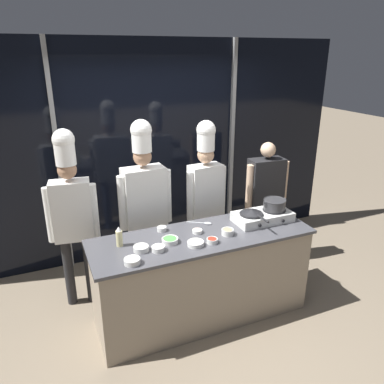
# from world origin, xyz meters

# --- Properties ---
(ground_plane) EXTENTS (24.00, 24.00, 0.00)m
(ground_plane) POSITION_xyz_m (0.00, 0.00, 0.00)
(ground_plane) COLOR #7F705B
(window_wall_back) EXTENTS (5.26, 0.09, 2.70)m
(window_wall_back) POSITION_xyz_m (0.00, 1.55, 1.35)
(window_wall_back) COLOR black
(window_wall_back) RESTS_ON ground_plane
(demo_counter) EXTENTS (2.13, 0.70, 0.91)m
(demo_counter) POSITION_xyz_m (0.00, 0.00, 0.45)
(demo_counter) COLOR gray
(demo_counter) RESTS_ON ground_plane
(portable_stove) EXTENTS (0.59, 0.32, 0.11)m
(portable_stove) POSITION_xyz_m (0.70, 0.05, 0.96)
(portable_stove) COLOR silver
(portable_stove) RESTS_ON demo_counter
(frying_pan) EXTENTS (0.24, 0.42, 0.04)m
(frying_pan) POSITION_xyz_m (0.56, 0.04, 1.03)
(frying_pan) COLOR #232326
(frying_pan) RESTS_ON portable_stove
(stock_pot) EXTENTS (0.25, 0.23, 0.11)m
(stock_pot) POSITION_xyz_m (0.83, 0.05, 1.07)
(stock_pot) COLOR #333335
(stock_pot) RESTS_ON portable_stove
(squeeze_bottle_oil) EXTENTS (0.06, 0.06, 0.19)m
(squeeze_bottle_oil) POSITION_xyz_m (-0.76, 0.10, 0.99)
(squeeze_bottle_oil) COLOR beige
(squeeze_bottle_oil) RESTS_ON demo_counter
(prep_bowl_scallions) EXTENTS (0.15, 0.15, 0.05)m
(prep_bowl_scallions) POSITION_xyz_m (-0.33, -0.02, 0.93)
(prep_bowl_scallions) COLOR white
(prep_bowl_scallions) RESTS_ON demo_counter
(prep_bowl_shrimp) EXTENTS (0.10, 0.10, 0.03)m
(prep_bowl_shrimp) POSITION_xyz_m (-0.02, 0.06, 0.93)
(prep_bowl_shrimp) COLOR white
(prep_bowl_shrimp) RESTS_ON demo_counter
(prep_bowl_mushrooms) EXTENTS (0.12, 0.12, 0.06)m
(prep_bowl_mushrooms) POSITION_xyz_m (0.22, -0.08, 0.94)
(prep_bowl_mushrooms) COLOR white
(prep_bowl_mushrooms) RESTS_ON demo_counter
(prep_bowl_garlic) EXTENTS (0.14, 0.14, 0.05)m
(prep_bowl_garlic) POSITION_xyz_m (-0.74, -0.24, 0.93)
(prep_bowl_garlic) COLOR white
(prep_bowl_garlic) RESTS_ON demo_counter
(prep_bowl_noodles) EXTENTS (0.15, 0.15, 0.04)m
(prep_bowl_noodles) POSITION_xyz_m (-0.14, -0.16, 0.93)
(prep_bowl_noodles) COLOR white
(prep_bowl_noodles) RESTS_ON demo_counter
(prep_bowl_chili_flakes) EXTENTS (0.10, 0.10, 0.04)m
(prep_bowl_chili_flakes) POSITION_xyz_m (0.02, -0.17, 0.93)
(prep_bowl_chili_flakes) COLOR white
(prep_bowl_chili_flakes) RESTS_ON demo_counter
(prep_bowl_rice) EXTENTS (0.12, 0.12, 0.05)m
(prep_bowl_rice) POSITION_xyz_m (-0.48, -0.12, 0.93)
(prep_bowl_rice) COLOR white
(prep_bowl_rice) RESTS_ON demo_counter
(prep_bowl_bean_sprouts) EXTENTS (0.09, 0.09, 0.04)m
(prep_bowl_bean_sprouts) POSITION_xyz_m (-0.32, 0.24, 0.93)
(prep_bowl_bean_sprouts) COLOR white
(prep_bowl_bean_sprouts) RESTS_ON demo_counter
(prep_bowl_chicken) EXTENTS (0.14, 0.14, 0.05)m
(prep_bowl_chicken) POSITION_xyz_m (-0.61, -0.06, 0.93)
(prep_bowl_chicken) COLOR white
(prep_bowl_chicken) RESTS_ON demo_counter
(serving_spoon_slotted) EXTENTS (0.24, 0.16, 0.02)m
(serving_spoon_slotted) POSITION_xyz_m (0.12, 0.22, 0.91)
(serving_spoon_slotted) COLOR #B2B5BA
(serving_spoon_slotted) RESTS_ON demo_counter
(chef_head) EXTENTS (0.50, 0.25, 1.88)m
(chef_head) POSITION_xyz_m (-1.09, 0.70, 1.10)
(chef_head) COLOR #232326
(chef_head) RESTS_ON ground_plane
(chef_sous) EXTENTS (0.58, 0.25, 1.92)m
(chef_sous) POSITION_xyz_m (-0.36, 0.68, 1.10)
(chef_sous) COLOR #2D3856
(chef_sous) RESTS_ON ground_plane
(chef_line) EXTENTS (0.48, 0.23, 1.86)m
(chef_line) POSITION_xyz_m (0.34, 0.66, 1.11)
(chef_line) COLOR #232326
(chef_line) RESTS_ON ground_plane
(person_guest) EXTENTS (0.55, 0.24, 1.55)m
(person_guest) POSITION_xyz_m (1.15, 0.69, 0.93)
(person_guest) COLOR #4C4C51
(person_guest) RESTS_ON ground_plane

